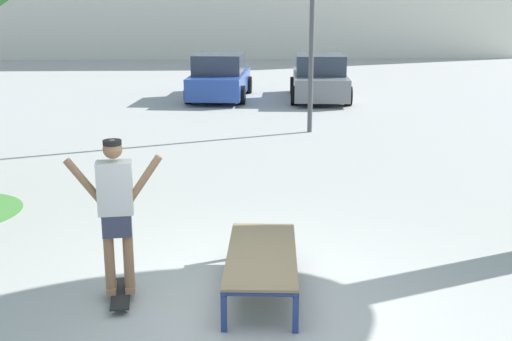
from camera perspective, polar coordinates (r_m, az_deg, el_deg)
ground_plane at (r=6.79m, az=-0.69°, el=-12.60°), size 120.00×120.00×0.00m
skate_box at (r=7.07m, az=0.52°, el=-7.72°), size 0.90×1.95×0.46m
skateboard at (r=7.14m, az=-12.04°, el=-10.80°), size 0.29×0.82×0.09m
skater at (r=6.78m, az=-12.49°, el=-3.18°), size 1.00×0.32×1.69m
car_blue at (r=21.51m, az=-3.28°, el=8.32°), size 2.27×4.37×1.50m
car_grey at (r=21.37m, az=5.74°, el=8.23°), size 2.19×4.33×1.50m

